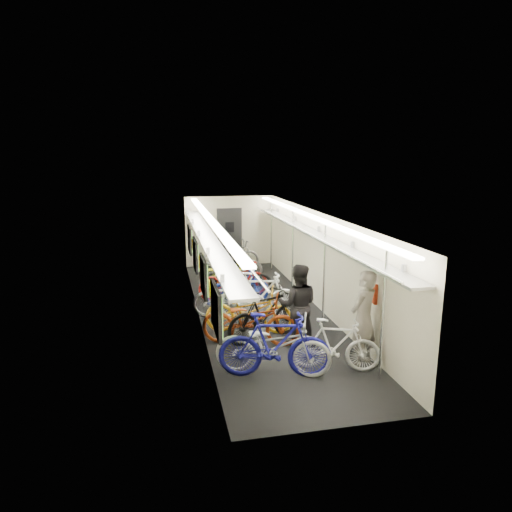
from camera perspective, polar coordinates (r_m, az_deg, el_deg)
name	(u,v)px	position (r m, az deg, el deg)	size (l,w,h in m)	color
train_car_shell	(240,241)	(11.45, -1.99, 1.92)	(10.00, 10.00, 10.00)	black
bicycle_0	(273,346)	(8.04, 2.14, -11.16)	(0.71, 2.03, 1.06)	silver
bicycle_1	(275,345)	(7.93, 2.37, -11.10)	(0.55, 1.94, 1.17)	navy
bicycle_2	(250,320)	(9.24, -0.74, -8.02)	(0.69, 1.97, 1.04)	maroon
bicycle_3	(265,315)	(9.44, 1.19, -7.40)	(0.51, 1.81, 1.09)	black
bicycle_4	(249,311)	(9.86, -0.90, -6.83)	(0.66, 1.89, 0.99)	#F0AA16
bicycle_5	(259,296)	(10.60, 0.42, -5.00)	(0.54, 1.90, 1.14)	white
bicycle_6	(230,298)	(10.76, -3.30, -5.31)	(0.62, 1.79, 0.94)	#A9A8AD
bicycle_7	(238,287)	(11.49, -2.28, -3.90)	(0.48, 1.71, 1.03)	#1B30A2
bicycle_8	(234,279)	(12.21, -2.82, -2.94)	(0.68, 1.94, 1.02)	maroon
bicycle_9	(243,277)	(12.51, -1.65, -2.69)	(0.45, 1.60, 0.96)	black
bicycle_10	(228,271)	(13.30, -3.48, -1.85)	(0.62, 1.78, 0.94)	#CED514
bicycle_11	(335,345)	(8.33, 9.87, -10.88)	(0.45, 1.59, 0.96)	white
bicycle_12	(232,265)	(13.84, -2.99, -1.18)	(0.65, 1.87, 0.98)	slate
bicycle_14	(229,257)	(14.85, -3.37, -0.07)	(0.71, 2.03, 1.07)	#5C5D61
passenger_near	(363,318)	(8.48, 13.26, -7.61)	(0.65, 0.43, 1.78)	gray
passenger_mid	(298,305)	(9.20, 5.26, -6.09)	(0.81, 0.63, 1.67)	black
backpack	(381,294)	(8.67, 15.30, -4.57)	(0.26, 0.14, 0.38)	#A32810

